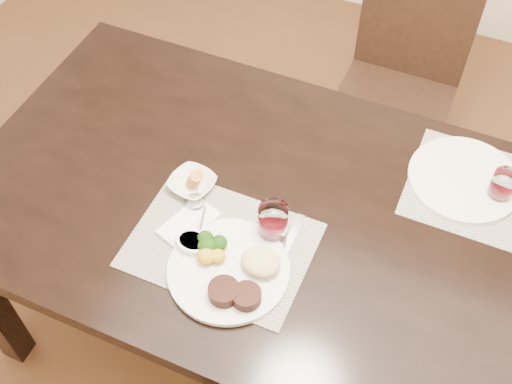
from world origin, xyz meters
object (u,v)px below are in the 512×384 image
at_px(chair_far, 401,76).
at_px(steak_knife, 277,265).
at_px(cracker_bowl, 192,183).
at_px(dinner_plate, 233,271).
at_px(far_plate, 464,179).
at_px(wine_glass_near, 273,223).

xyz_separation_m(chair_far, steak_knife, (-0.06, -1.10, 0.26)).
distance_m(chair_far, cracker_bowl, 1.06).
distance_m(dinner_plate, steak_knife, 0.11).
xyz_separation_m(cracker_bowl, far_plate, (0.68, 0.32, -0.01)).
distance_m(chair_far, wine_glass_near, 1.06).
distance_m(wine_glass_near, far_plate, 0.56).
height_order(dinner_plate, far_plate, dinner_plate).
height_order(steak_knife, far_plate, same).
bearing_deg(wine_glass_near, cracker_bowl, 168.25).
height_order(chair_far, dinner_plate, chair_far).
height_order(steak_knife, wine_glass_near, wine_glass_near).
relative_size(cracker_bowl, wine_glass_near, 1.32).
distance_m(dinner_plate, cracker_bowl, 0.30).
bearing_deg(cracker_bowl, dinner_plate, -43.40).
xyz_separation_m(cracker_bowl, wine_glass_near, (0.26, -0.05, 0.03)).
bearing_deg(wine_glass_near, far_plate, 42.07).
xyz_separation_m(chair_far, dinner_plate, (-0.15, -1.17, 0.27)).
relative_size(dinner_plate, cracker_bowl, 2.19).
bearing_deg(cracker_bowl, steak_knife, -24.55).
relative_size(dinner_plate, steak_knife, 1.19).
xyz_separation_m(steak_knife, wine_glass_near, (-0.05, 0.09, 0.04)).
bearing_deg(wine_glass_near, dinner_plate, -105.19).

